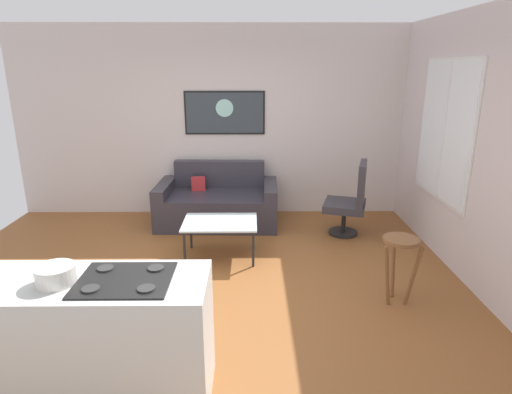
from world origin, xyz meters
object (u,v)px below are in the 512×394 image
bar_stool (400,252)px  couch (218,204)px  coffee_table (220,225)px  mixing_bowl (56,275)px  armchair (351,200)px  wall_painting (225,113)px

bar_stool → couch: bearing=130.3°
couch → coffee_table: 1.21m
coffee_table → mixing_bowl: size_ratio=3.50×
coffee_table → bar_stool: bearing=-30.6°
bar_stool → armchair: bearing=92.4°
armchair → bar_stool: size_ratio=1.52×
mixing_bowl → armchair: bearing=49.6°
couch → bar_stool: (1.90, -2.25, 0.24)m
mixing_bowl → wall_painting: wall_painting is taller
couch → wall_painting: bearing=78.2°
bar_stool → mixing_bowl: bearing=-154.4°
couch → coffee_table: couch is taller
coffee_table → bar_stool: bar_stool is taller
couch → coffee_table: bearing=-84.3°
couch → wall_painting: 1.35m
armchair → wall_painting: size_ratio=0.86×
mixing_bowl → coffee_table: bearing=69.6°
armchair → bar_stool: armchair is taller
armchair → coffee_table: bearing=-157.6°
armchair → mixing_bowl: (-2.58, -3.03, 0.46)m
wall_painting → couch: bearing=-101.8°
armchair → mixing_bowl: size_ratio=4.09×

